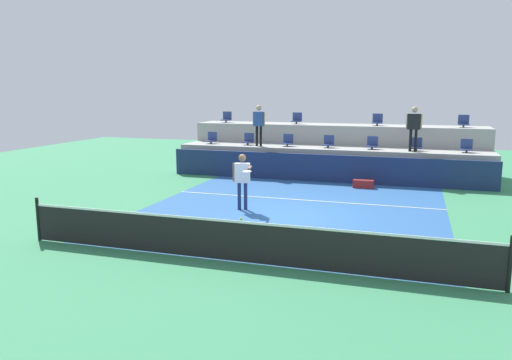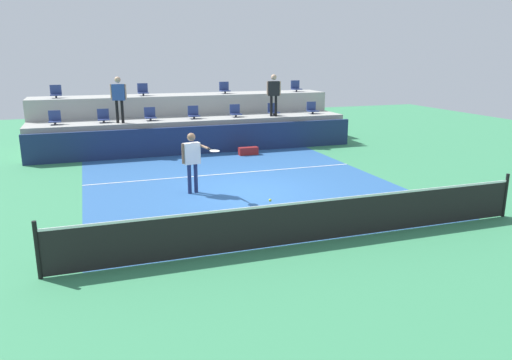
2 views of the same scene
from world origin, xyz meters
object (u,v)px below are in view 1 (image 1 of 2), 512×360
at_px(stadium_chair_upper_right, 377,121).
at_px(equipment_bag, 363,184).
at_px(spectator_in_white, 414,124).
at_px(stadium_chair_upper_far_left, 227,118).
at_px(stadium_chair_lower_center, 329,142).
at_px(stadium_chair_lower_mid_right, 372,144).
at_px(spectator_leaning_on_rail, 259,121).
at_px(stadium_chair_lower_far_left, 212,139).
at_px(stadium_chair_upper_left, 297,119).
at_px(stadium_chair_lower_mid_left, 288,141).
at_px(tennis_ball, 241,219).
at_px(stadium_chair_lower_left, 248,140).
at_px(stadium_chair_lower_far_right, 467,147).
at_px(tennis_player, 242,176).
at_px(stadium_chair_lower_right, 416,145).
at_px(stadium_chair_upper_far_right, 464,122).

distance_m(stadium_chair_upper_right, equipment_bag, 4.43).
bearing_deg(stadium_chair_upper_right, spectator_in_white, -54.56).
height_order(stadium_chair_upper_far_left, equipment_bag, stadium_chair_upper_far_left).
height_order(stadium_chair_lower_center, equipment_bag, stadium_chair_lower_center).
bearing_deg(stadium_chair_lower_mid_right, spectator_leaning_on_rail, -175.40).
relative_size(stadium_chair_lower_far_left, stadium_chair_upper_left, 1.00).
xyz_separation_m(stadium_chair_lower_mid_left, spectator_in_white, (5.17, -0.38, 0.86)).
height_order(stadium_chair_lower_mid_left, tennis_ball, stadium_chair_lower_mid_left).
height_order(stadium_chair_lower_left, spectator_leaning_on_rail, spectator_leaning_on_rail).
height_order(stadium_chair_lower_center, tennis_ball, stadium_chair_lower_center).
distance_m(stadium_chair_lower_far_right, tennis_ball, 11.56).
bearing_deg(spectator_in_white, tennis_player, -127.43).
height_order(tennis_player, equipment_bag, tennis_player).
bearing_deg(spectator_leaning_on_rail, stadium_chair_upper_far_left, 136.88).
bearing_deg(stadium_chair_upper_far_left, stadium_chair_lower_right, -11.53).
distance_m(stadium_chair_lower_center, tennis_player, 6.92).
xyz_separation_m(stadium_chair_upper_far_left, tennis_ball, (4.92, -11.78, -1.71)).
xyz_separation_m(stadium_chair_upper_far_left, stadium_chair_upper_far_right, (10.67, 0.00, 0.00)).
xyz_separation_m(stadium_chair_lower_right, stadium_chair_upper_far_left, (-8.83, 1.80, 0.85)).
height_order(stadium_chair_lower_mid_right, stadium_chair_upper_right, stadium_chair_upper_right).
height_order(stadium_chair_lower_far_right, equipment_bag, stadium_chair_lower_far_right).
relative_size(stadium_chair_lower_left, stadium_chair_upper_left, 1.00).
xyz_separation_m(stadium_chair_lower_right, tennis_player, (-5.01, -6.75, -0.40)).
bearing_deg(stadium_chair_upper_far_right, spectator_in_white, -132.17).
bearing_deg(tennis_ball, stadium_chair_upper_right, 79.32).
bearing_deg(tennis_ball, stadium_chair_lower_left, 107.75).
height_order(stadium_chair_lower_mid_right, stadium_chair_upper_far_left, stadium_chair_upper_far_left).
relative_size(stadium_chair_lower_mid_left, stadium_chair_upper_left, 1.00).
bearing_deg(stadium_chair_upper_far_left, tennis_player, -65.93).
relative_size(stadium_chair_lower_far_left, stadium_chair_upper_far_left, 1.00).
xyz_separation_m(stadium_chair_upper_far_left, stadium_chair_upper_left, (3.49, 0.00, 0.00)).
bearing_deg(spectator_in_white, stadium_chair_upper_left, 157.23).
xyz_separation_m(stadium_chair_lower_left, spectator_leaning_on_rail, (0.61, -0.38, 0.86)).
relative_size(stadium_chair_upper_left, stadium_chair_upper_far_right, 1.00).
distance_m(stadium_chair_lower_center, stadium_chair_lower_right, 3.53).
height_order(stadium_chair_lower_mid_left, stadium_chair_upper_far_left, stadium_chair_upper_far_left).
xyz_separation_m(stadium_chair_lower_left, stadium_chair_lower_right, (7.10, 0.00, 0.00)).
distance_m(stadium_chair_lower_mid_left, tennis_ball, 10.11).
relative_size(stadium_chair_lower_left, stadium_chair_lower_far_right, 1.00).
bearing_deg(stadium_chair_lower_center, equipment_bag, -50.45).
xyz_separation_m(stadium_chair_lower_left, equipment_bag, (5.27, -2.06, -1.31)).
relative_size(stadium_chair_lower_far_left, stadium_chair_lower_right, 1.00).
xyz_separation_m(stadium_chair_upper_far_right, tennis_player, (-6.85, -8.55, -1.25)).
bearing_deg(spectator_in_white, stadium_chair_lower_far_right, 10.87).
distance_m(stadium_chair_lower_center, stadium_chair_upper_far_left, 5.66).
distance_m(stadium_chair_lower_left, stadium_chair_lower_center, 3.57).
height_order(tennis_player, spectator_leaning_on_rail, spectator_leaning_on_rail).
relative_size(stadium_chair_lower_mid_left, stadium_chair_lower_mid_right, 1.00).
height_order(stadium_chair_lower_left, stadium_chair_upper_far_left, stadium_chair_upper_far_left).
xyz_separation_m(stadium_chair_lower_far_right, equipment_bag, (-3.69, -2.06, -1.31)).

